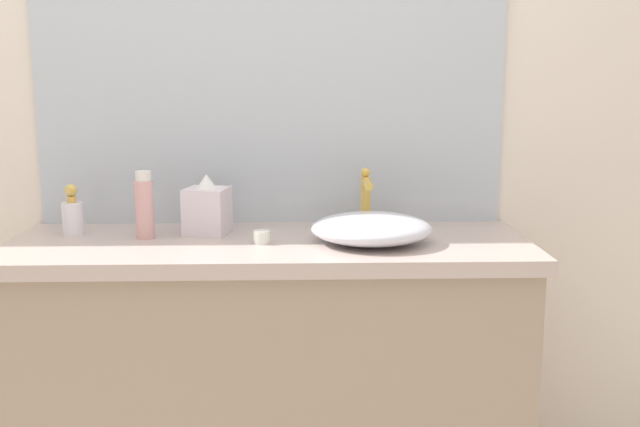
# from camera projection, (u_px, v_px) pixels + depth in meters

# --- Properties ---
(bathroom_wall_rear) EXTENTS (6.00, 0.06, 2.60)m
(bathroom_wall_rear) POSITION_uv_depth(u_px,v_px,m) (244.00, 76.00, 2.31)
(bathroom_wall_rear) COLOR silver
(bathroom_wall_rear) RESTS_ON ground
(vanity_counter) EXTENTS (1.47, 0.52, 0.85)m
(vanity_counter) POSITION_uv_depth(u_px,v_px,m) (271.00, 381.00, 2.18)
(vanity_counter) COLOR gray
(vanity_counter) RESTS_ON ground
(wall_mirror_panel) EXTENTS (1.43, 0.01, 1.22)m
(wall_mirror_panel) POSITION_uv_depth(u_px,v_px,m) (270.00, 24.00, 2.24)
(wall_mirror_panel) COLOR #B2BCC6
(wall_mirror_panel) RESTS_ON vanity_counter
(sink_basin) EXTENTS (0.34, 0.31, 0.08)m
(sink_basin) POSITION_uv_depth(u_px,v_px,m) (371.00, 228.00, 2.06)
(sink_basin) COLOR silver
(sink_basin) RESTS_ON vanity_counter
(faucet) EXTENTS (0.03, 0.12, 0.18)m
(faucet) POSITION_uv_depth(u_px,v_px,m) (366.00, 195.00, 2.22)
(faucet) COLOR gold
(faucet) RESTS_ON vanity_counter
(soap_dispenser) EXTENTS (0.06, 0.06, 0.15)m
(soap_dispenser) POSITION_uv_depth(u_px,v_px,m) (73.00, 214.00, 2.16)
(soap_dispenser) COLOR white
(soap_dispenser) RESTS_ON vanity_counter
(lotion_bottle) EXTENTS (0.05, 0.05, 0.19)m
(lotion_bottle) POSITION_uv_depth(u_px,v_px,m) (144.00, 206.00, 2.11)
(lotion_bottle) COLOR #D79D9B
(lotion_bottle) RESTS_ON vanity_counter
(tissue_box) EXTENTS (0.14, 0.14, 0.18)m
(tissue_box) POSITION_uv_depth(u_px,v_px,m) (207.00, 209.00, 2.17)
(tissue_box) COLOR silver
(tissue_box) RESTS_ON vanity_counter
(candle_jar) EXTENTS (0.05, 0.05, 0.04)m
(candle_jar) POSITION_uv_depth(u_px,v_px,m) (262.00, 237.00, 2.06)
(candle_jar) COLOR silver
(candle_jar) RESTS_ON vanity_counter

